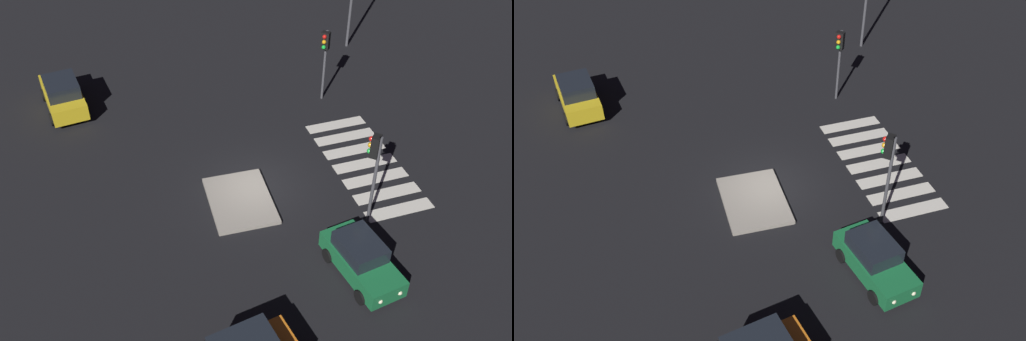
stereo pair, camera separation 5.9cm
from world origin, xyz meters
TOP-DOWN VIEW (x-y plane):
  - ground_plane at (0.00, 0.00)m, footprint 80.00×80.00m
  - traffic_island at (-0.75, 1.00)m, footprint 3.82×2.94m
  - car_yellow at (9.50, 7.97)m, footprint 4.50×2.46m
  - car_green at (-6.16, -2.30)m, footprint 3.93×2.19m
  - traffic_light_south at (-3.55, -3.81)m, footprint 0.54×0.53m
  - traffic_light_east at (6.03, -5.82)m, footprint 0.54×0.54m
  - crosswalk_near at (0.00, -5.59)m, footprint 7.60×3.20m

SIDE VIEW (x-z plane):
  - ground_plane at x=0.00m, z-range 0.00..0.00m
  - crosswalk_near at x=0.00m, z-range 0.00..0.02m
  - traffic_island at x=-0.75m, z-range 0.00..0.18m
  - car_green at x=-6.16m, z-range -0.01..1.63m
  - car_yellow at x=9.50m, z-range -0.02..1.87m
  - traffic_light_east at x=6.03m, z-range 1.07..5.22m
  - traffic_light_south at x=-3.55m, z-range 1.17..5.70m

